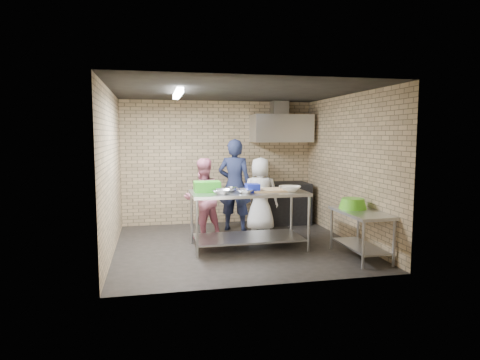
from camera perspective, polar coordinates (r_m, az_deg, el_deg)
name	(u,v)px	position (r m, az deg, el deg)	size (l,w,h in m)	color
floor	(237,245)	(7.47, -0.43, -8.99)	(4.20, 4.20, 0.00)	black
ceiling	(237,91)	(7.25, -0.45, 12.09)	(4.20, 4.20, 0.00)	black
back_wall	(219,163)	(9.20, -2.96, 2.41)	(4.20, 0.06, 2.70)	tan
front_wall	(268,183)	(5.30, 3.92, -0.39)	(4.20, 0.06, 2.70)	tan
left_wall	(112,172)	(7.12, -17.25, 1.03)	(0.06, 4.00, 2.70)	tan
right_wall	(348,168)	(7.93, 14.60, 1.61)	(0.06, 4.00, 2.70)	tan
prep_table	(248,220)	(7.23, 1.15, -5.47)	(1.98, 0.99, 0.99)	silver
side_counter	(361,234)	(6.97, 16.24, -7.16)	(0.60, 1.20, 0.75)	silver
stove	(281,203)	(9.27, 5.70, -3.18)	(1.20, 0.70, 0.90)	black
range_hood	(281,128)	(9.20, 5.71, 7.06)	(1.30, 0.60, 0.60)	silver
hood_duct	(280,108)	(9.36, 5.46, 9.81)	(0.35, 0.30, 0.30)	#A5A8AD
wall_shelf	(291,137)	(9.47, 7.09, 5.93)	(0.80, 0.20, 0.04)	#3F2B19
fluorescent_fixture	(178,94)	(7.11, -8.54, 11.65)	(0.10, 1.25, 0.08)	white
green_crate	(207,187)	(7.13, -4.55, -0.91)	(0.44, 0.33, 0.18)	green
blue_tub	(253,188)	(7.05, 1.74, -1.10)	(0.22, 0.22, 0.14)	#1728B3
cutting_board	(268,190)	(7.21, 3.90, -1.39)	(0.60, 0.46, 0.03)	tan
mixing_bowl_a	(222,192)	(6.85, -2.54, -1.60)	(0.31, 0.31, 0.08)	silver
mixing_bowl_b	(231,189)	(7.13, -1.29, -1.30)	(0.24, 0.24, 0.07)	#ACAEB3
mixing_bowl_c	(246,191)	(6.91, 0.77, -1.56)	(0.28, 0.28, 0.07)	silver
ceramic_bowl	(290,189)	(7.19, 6.87, -1.20)	(0.38, 0.38, 0.09)	beige
green_basin	(353,203)	(7.09, 15.25, -3.12)	(0.46, 0.46, 0.17)	#59C626
bottle_red	(281,132)	(9.39, 5.65, 6.62)	(0.07, 0.07, 0.18)	#B22619
man_navy	(235,185)	(8.48, -0.74, -0.69)	(0.69, 0.45, 1.88)	#141832
woman_pink	(202,198)	(7.91, -5.18, -2.52)	(0.74, 0.58, 1.52)	#CB6B87
woman_white	(260,194)	(8.44, 2.82, -1.99)	(0.74, 0.48, 1.51)	white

